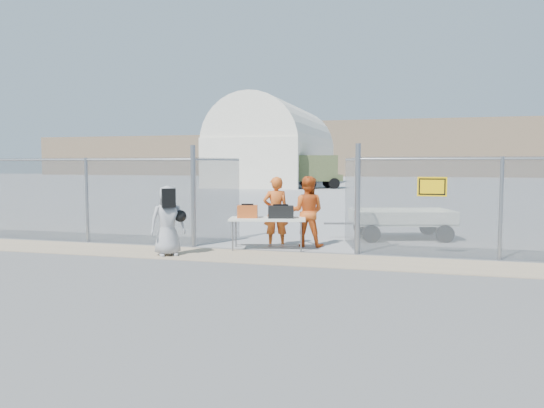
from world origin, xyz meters
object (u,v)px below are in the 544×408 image
(folding_table, at_px, (268,234))
(security_worker_right, at_px, (307,212))
(visitor, at_px, (168,221))
(security_worker_left, at_px, (276,212))
(utility_trailer, at_px, (401,223))

(folding_table, bearing_deg, security_worker_right, 29.86)
(security_worker_right, bearing_deg, visitor, 37.18)
(security_worker_left, height_order, visitor, security_worker_left)
(security_worker_left, xyz_separation_m, utility_trailer, (2.96, 2.20, -0.44))
(folding_table, relative_size, visitor, 1.15)
(folding_table, relative_size, security_worker_right, 1.03)
(security_worker_left, relative_size, security_worker_right, 0.99)
(folding_table, height_order, visitor, visitor)
(utility_trailer, bearing_deg, security_worker_left, -158.52)
(security_worker_right, bearing_deg, security_worker_left, 11.51)
(visitor, distance_m, utility_trailer, 6.44)
(security_worker_left, relative_size, visitor, 1.11)
(security_worker_left, height_order, security_worker_right, security_worker_right)
(folding_table, xyz_separation_m, utility_trailer, (3.01, 2.76, 0.04))
(folding_table, bearing_deg, visitor, -156.20)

